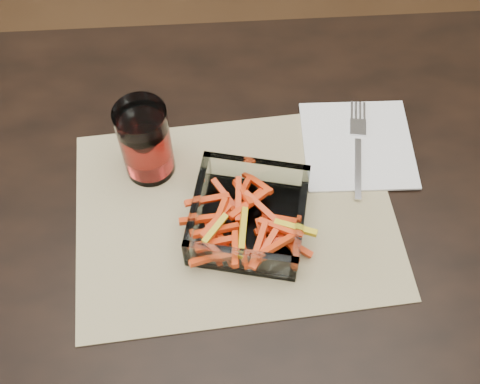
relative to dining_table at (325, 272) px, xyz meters
name	(u,v)px	position (x,y,z in m)	size (l,w,h in m)	color
dining_table	(325,272)	(0.00, 0.00, 0.00)	(1.60, 0.90, 0.75)	black
placemat	(235,213)	(-0.13, 0.06, 0.09)	(0.45, 0.33, 0.00)	tan
glass_bowl	(248,217)	(-0.11, 0.04, 0.12)	(0.18, 0.18, 0.06)	white
tumbler	(146,143)	(-0.25, 0.15, 0.15)	(0.07, 0.07, 0.13)	white
napkin	(358,145)	(0.06, 0.17, 0.09)	(0.17, 0.17, 0.00)	white
fork	(358,145)	(0.06, 0.16, 0.10)	(0.05, 0.18, 0.00)	silver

